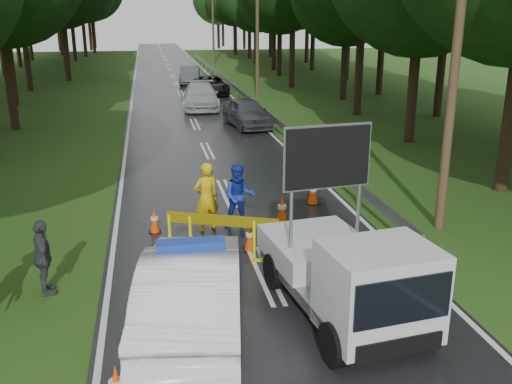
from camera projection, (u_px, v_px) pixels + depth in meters
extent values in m
plane|color=#264914|center=(264.00, 275.00, 12.57)|extent=(160.00, 160.00, 0.00)
cube|color=black|center=(181.00, 94.00, 40.68)|extent=(7.00, 140.00, 0.02)
cylinder|color=gray|center=(422.00, 248.00, 13.12)|extent=(0.12, 0.12, 0.70)
cube|color=gray|center=(232.00, 85.00, 41.17)|extent=(0.05, 60.00, 0.30)
cylinder|color=#4B3523|center=(458.00, 35.00, 13.86)|extent=(0.24, 0.24, 10.00)
cylinder|color=#4B3523|center=(257.00, 21.00, 38.23)|extent=(0.24, 0.24, 10.00)
cylinder|color=#4B3523|center=(213.00, 18.00, 62.59)|extent=(0.24, 0.24, 10.00)
imported|color=white|center=(192.00, 291.00, 10.14)|extent=(2.36, 5.02, 1.59)
cube|color=#1938A5|center=(191.00, 245.00, 9.88)|extent=(1.23, 0.50, 0.16)
cube|color=gray|center=(335.00, 283.00, 11.09)|extent=(2.26, 3.99, 0.23)
cube|color=silver|center=(316.00, 248.00, 11.81)|extent=(2.15, 2.39, 0.50)
cube|color=silver|center=(378.00, 290.00, 9.43)|extent=(1.97, 1.66, 1.53)
cube|color=black|center=(404.00, 301.00, 8.70)|extent=(1.66, 0.24, 0.77)
cube|color=black|center=(328.00, 157.00, 10.87)|extent=(1.72, 0.32, 1.17)
cylinder|color=black|center=(334.00, 345.00, 9.24)|extent=(0.35, 0.78, 0.76)
cylinder|color=black|center=(425.00, 327.00, 9.74)|extent=(0.35, 0.78, 0.76)
cylinder|color=black|center=(274.00, 271.00, 11.86)|extent=(0.35, 0.78, 0.76)
cylinder|color=black|center=(349.00, 261.00, 12.36)|extent=(0.35, 0.78, 0.76)
cube|color=#EDF40D|center=(170.00, 235.00, 13.46)|extent=(0.08, 0.08, 1.02)
cube|color=#EDF40D|center=(191.00, 236.00, 13.36)|extent=(0.08, 0.08, 1.02)
cube|color=#EDF40D|center=(254.00, 242.00, 13.06)|extent=(0.08, 0.08, 1.02)
cube|color=#EDF40D|center=(276.00, 243.00, 12.96)|extent=(0.08, 0.08, 1.02)
cube|color=#F2CC00|center=(222.00, 220.00, 13.07)|extent=(2.47, 1.06, 0.25)
imported|color=#E1BA0C|center=(206.00, 197.00, 14.82)|extent=(0.79, 0.64, 1.87)
imported|color=#192FA7|center=(239.00, 196.00, 15.11)|extent=(0.89, 0.72, 1.74)
imported|color=#3A3D41|center=(43.00, 258.00, 11.50)|extent=(0.62, 1.00, 1.59)
imported|color=#38393F|center=(247.00, 113.00, 28.62)|extent=(2.25, 4.44, 1.45)
imported|color=#A6A9AE|center=(201.00, 96.00, 34.19)|extent=(2.38, 5.23, 1.49)
imported|color=black|center=(211.00, 85.00, 40.08)|extent=(2.24, 4.69, 1.29)
imported|color=#404348|center=(190.00, 75.00, 45.94)|extent=(2.05, 4.44, 1.41)
cube|color=black|center=(250.00, 250.00, 13.83)|extent=(0.33, 0.33, 0.03)
cone|color=#FF4308|center=(250.00, 237.00, 13.73)|extent=(0.27, 0.27, 0.68)
cube|color=black|center=(282.00, 223.00, 15.60)|extent=(0.39, 0.39, 0.03)
cone|color=#FF4308|center=(282.00, 209.00, 15.48)|extent=(0.32, 0.32, 0.80)
cube|color=black|center=(155.00, 232.00, 14.96)|extent=(0.32, 0.32, 0.03)
cone|color=#FF4308|center=(154.00, 220.00, 14.86)|extent=(0.26, 0.26, 0.65)
cube|color=black|center=(312.00, 203.00, 17.21)|extent=(0.38, 0.38, 0.03)
cone|color=#FF4308|center=(313.00, 191.00, 17.09)|extent=(0.31, 0.31, 0.78)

